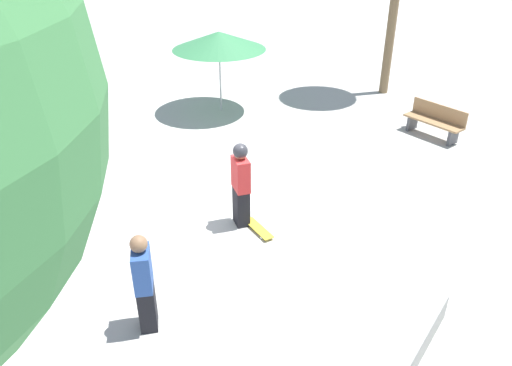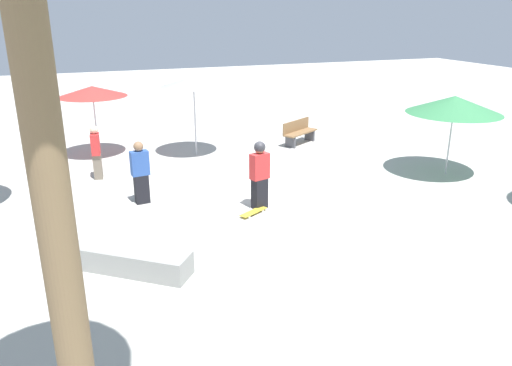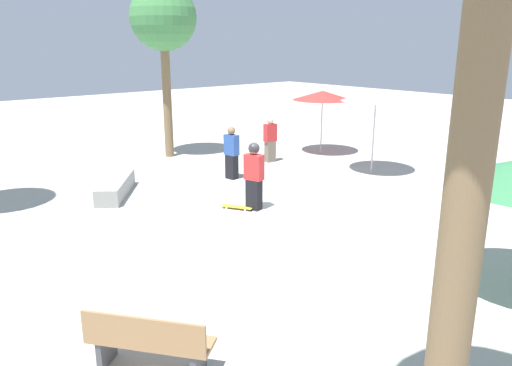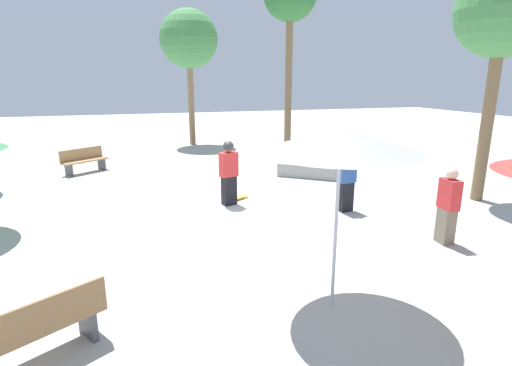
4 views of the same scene
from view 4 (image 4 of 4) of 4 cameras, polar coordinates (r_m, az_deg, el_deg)
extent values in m
plane|color=#B2AFA8|center=(10.24, -5.61, -3.70)|extent=(60.00, 60.00, 0.00)
cube|color=black|center=(10.46, -3.87, -1.07)|extent=(0.34, 0.41, 0.76)
cube|color=red|center=(10.30, -3.93, 2.67)|extent=(0.37, 0.50, 0.63)
sphere|color=#8C6647|center=(10.21, -3.97, 5.09)|extent=(0.25, 0.25, 0.25)
sphere|color=#2D2D33|center=(10.21, -3.98, 5.26)|extent=(0.28, 0.28, 0.28)
cube|color=gold|center=(10.91, -2.80, -2.13)|extent=(0.57, 0.80, 0.02)
cylinder|color=silver|center=(11.15, -2.18, -1.95)|extent=(0.05, 0.06, 0.05)
cylinder|color=silver|center=(11.03, -1.56, -2.13)|extent=(0.05, 0.06, 0.05)
cylinder|color=silver|center=(10.82, -4.06, -2.50)|extent=(0.05, 0.06, 0.05)
cylinder|color=silver|center=(10.70, -3.44, -2.68)|extent=(0.05, 0.06, 0.05)
cube|color=gray|center=(13.49, 8.08, 1.71)|extent=(1.90, 2.20, 0.44)
cube|color=#47474C|center=(15.60, -21.18, 2.53)|extent=(0.37, 0.30, 0.40)
cube|color=#47474C|center=(14.99, -25.16, 1.66)|extent=(0.37, 0.30, 0.40)
cube|color=#9E754C|center=(15.24, -23.22, 2.93)|extent=(1.30, 1.55, 0.05)
cube|color=#9E754C|center=(15.37, -23.69, 3.83)|extent=(0.98, 1.31, 0.40)
cube|color=#47474C|center=(5.81, -22.92, -17.84)|extent=(0.38, 0.27, 0.40)
cube|color=olive|center=(5.52, -29.26, -17.72)|extent=(1.20, 1.60, 0.05)
cube|color=olive|center=(5.25, -28.81, -16.58)|extent=(0.86, 1.39, 0.40)
cylinder|color=#B7B7BC|center=(5.67, 11.35, -5.97)|extent=(0.05, 0.05, 2.49)
cone|color=#99999E|center=(5.37, 11.99, 6.04)|extent=(2.13, 2.13, 0.32)
cylinder|color=brown|center=(12.16, 30.22, 8.15)|extent=(0.31, 0.31, 4.50)
sphere|color=#428447|center=(12.23, 31.87, 20.24)|extent=(2.28, 2.28, 2.28)
cylinder|color=#896B4C|center=(20.35, -9.27, 11.96)|extent=(0.29, 0.29, 4.63)
sphere|color=#428447|center=(20.41, -9.60, 19.64)|extent=(2.77, 2.77, 2.77)
cylinder|color=brown|center=(17.82, 4.66, 14.38)|extent=(0.30, 0.30, 6.27)
cube|color=#726656|center=(8.88, 25.44, -5.55)|extent=(0.35, 0.27, 0.72)
cube|color=red|center=(8.69, 25.92, -1.45)|extent=(0.45, 0.28, 0.60)
sphere|color=beige|center=(8.60, 26.22, 1.23)|extent=(0.24, 0.24, 0.24)
cube|color=black|center=(10.18, 12.65, -1.91)|extent=(0.28, 0.37, 0.74)
cube|color=#2D519E|center=(10.02, 12.87, 1.80)|extent=(0.30, 0.46, 0.61)
sphere|color=#8C6647|center=(9.93, 13.01, 4.20)|extent=(0.24, 0.24, 0.24)
camera|label=1|loc=(14.45, 31.40, 21.42)|focal=35.00mm
camera|label=2|loc=(21.47, 0.11, 18.54)|focal=35.00mm
camera|label=3|loc=(18.70, -39.46, 13.90)|focal=35.00mm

